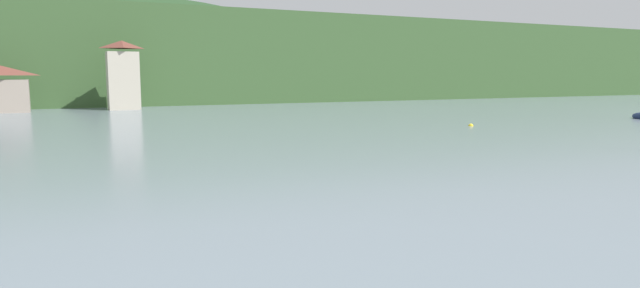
% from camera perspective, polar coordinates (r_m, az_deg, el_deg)
% --- Properties ---
extents(shore_building_west, '(6.71, 3.88, 6.21)m').
position_cam_1_polar(shore_building_west, '(85.09, -29.84, 4.84)').
color(shore_building_west, gray).
rests_on(shore_building_west, ground_plane).
extents(shore_building_westcentral, '(4.49, 3.35, 9.86)m').
position_cam_1_polar(shore_building_westcentral, '(85.21, -19.56, 6.58)').
color(shore_building_westcentral, '#BCB29E').
rests_on(shore_building_westcentral, ground_plane).
extents(mooring_buoy_mid, '(0.48, 0.48, 0.48)m').
position_cam_1_polar(mooring_buoy_mid, '(56.35, 15.22, 1.79)').
color(mooring_buoy_mid, yellow).
rests_on(mooring_buoy_mid, ground_plane).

